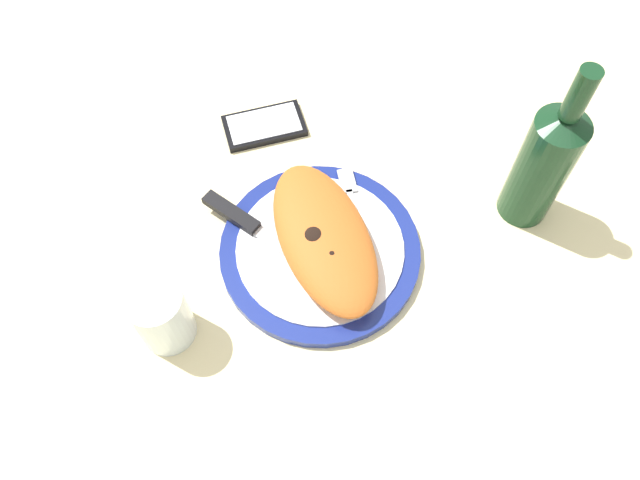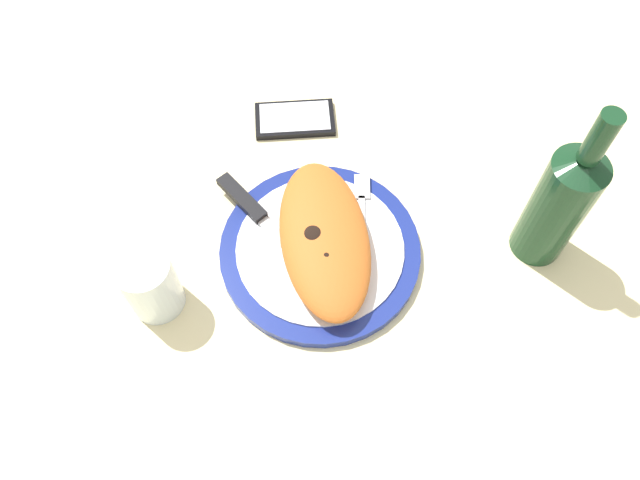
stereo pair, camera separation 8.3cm
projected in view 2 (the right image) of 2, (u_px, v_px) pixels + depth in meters
ground_plane at (320, 259)px, 87.87cm from camera, size 150.00×150.00×3.00cm
plate at (320, 251)px, 85.81cm from camera, size 27.10×27.10×1.81cm
calzone at (325, 240)px, 82.92cm from camera, size 25.06×13.80×4.55cm
fork at (363, 216)px, 87.08cm from camera, size 16.90×5.90×0.40cm
knife at (258, 215)px, 86.90cm from camera, size 21.64×12.49×1.20cm
smartphone at (295, 119)px, 97.24cm from camera, size 8.62×13.01×1.16cm
water_glass at (152, 287)px, 79.42cm from camera, size 6.99×6.99×10.06cm
wine_bottle at (560, 203)px, 77.99cm from camera, size 6.92×6.92×27.00cm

